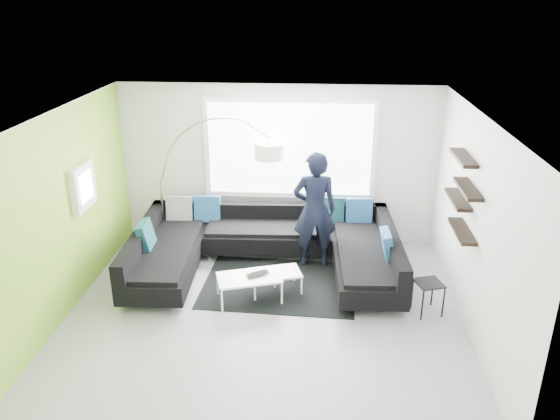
% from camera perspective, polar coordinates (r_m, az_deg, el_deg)
% --- Properties ---
extents(ground, '(5.50, 5.50, 0.00)m').
position_cam_1_polar(ground, '(7.88, -1.60, -10.54)').
color(ground, gray).
rests_on(ground, ground).
extents(room_shell, '(5.54, 5.04, 2.82)m').
position_cam_1_polar(room_shell, '(7.26, -1.29, 2.46)').
color(room_shell, silver).
rests_on(room_shell, ground).
extents(sectional_sofa, '(4.21, 2.71, 0.89)m').
position_cam_1_polar(sectional_sofa, '(8.66, -1.53, -4.39)').
color(sectional_sofa, black).
rests_on(sectional_sofa, ground).
extents(rug, '(2.38, 1.78, 0.01)m').
position_cam_1_polar(rug, '(8.51, -0.11, -7.80)').
color(rug, black).
rests_on(rug, ground).
extents(coffee_table, '(1.32, 1.00, 0.38)m').
position_cam_1_polar(coffee_table, '(8.16, -1.84, -7.74)').
color(coffee_table, silver).
rests_on(coffee_table, ground).
extents(arc_lamp, '(2.31, 1.18, 2.35)m').
position_cam_1_polar(arc_lamp, '(9.55, -12.41, 2.80)').
color(arc_lamp, silver).
rests_on(arc_lamp, ground).
extents(side_table, '(0.44, 0.44, 0.48)m').
position_cam_1_polar(side_table, '(8.00, 15.16, -8.82)').
color(side_table, black).
rests_on(side_table, ground).
extents(person, '(0.81, 0.63, 1.94)m').
position_cam_1_polar(person, '(8.74, 3.63, -0.00)').
color(person, black).
rests_on(person, ground).
extents(laptop, '(0.55, 0.54, 0.03)m').
position_cam_1_polar(laptop, '(7.96, -2.18, -6.86)').
color(laptop, black).
rests_on(laptop, coffee_table).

